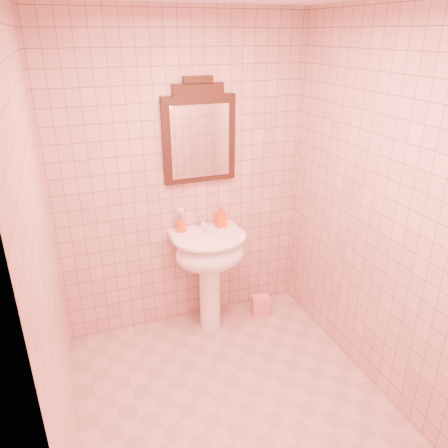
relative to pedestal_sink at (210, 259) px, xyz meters
name	(u,v)px	position (x,y,z in m)	size (l,w,h in m)	color
floor	(235,405)	(-0.13, -0.87, -0.66)	(2.20, 2.20, 0.00)	tan
back_wall	(183,182)	(-0.13, 0.23, 0.59)	(2.00, 0.02, 2.50)	#CE9D8F
pedestal_sink	(210,259)	(0.00, 0.00, 0.00)	(0.58, 0.58, 0.86)	white
faucet	(204,223)	(0.00, 0.14, 0.26)	(0.04, 0.16, 0.11)	white
mirror	(199,135)	(0.00, 0.20, 0.95)	(0.56, 0.06, 0.79)	black
toothbrush_cup	(181,226)	(-0.18, 0.16, 0.25)	(0.07, 0.07, 0.17)	#DA5312
soap_dispenser	(221,217)	(0.15, 0.14, 0.29)	(0.08, 0.08, 0.17)	#DC4B12
towel	(260,306)	(0.47, 0.01, -0.57)	(0.15, 0.10, 0.19)	#D97F89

